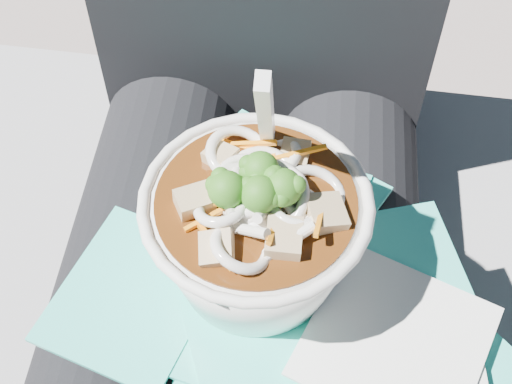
# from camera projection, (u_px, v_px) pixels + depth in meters

# --- Properties ---
(stone_ledge) EXTENTS (1.02, 0.55, 0.45)m
(stone_ledge) POSITION_uv_depth(u_px,v_px,m) (254.00, 316.00, 1.00)
(stone_ledge) COLOR gray
(stone_ledge) RESTS_ON ground
(lap) EXTENTS (0.35, 0.48, 0.15)m
(lap) POSITION_uv_depth(u_px,v_px,m) (236.00, 314.00, 0.67)
(lap) COLOR black
(lap) RESTS_ON stone_ledge
(person_body) EXTENTS (0.34, 0.94, 1.00)m
(person_body) POSITION_uv_depth(u_px,v_px,m) (247.00, 219.00, 0.70)
(person_body) COLOR black
(person_body) RESTS_ON ground
(plastic_bag) EXTENTS (0.42, 0.39, 0.02)m
(plastic_bag) POSITION_uv_depth(u_px,v_px,m) (280.00, 289.00, 0.59)
(plastic_bag) COLOR #32D3BF
(plastic_bag) RESTS_ON lap
(napkins) EXTENTS (0.17, 0.19, 0.01)m
(napkins) POSITION_uv_depth(u_px,v_px,m) (403.00, 370.00, 0.54)
(napkins) COLOR white
(napkins) RESTS_ON plastic_bag
(udon_bowl) EXTENTS (0.19, 0.19, 0.21)m
(udon_bowl) POSITION_uv_depth(u_px,v_px,m) (257.00, 226.00, 0.55)
(udon_bowl) COLOR white
(udon_bowl) RESTS_ON plastic_bag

